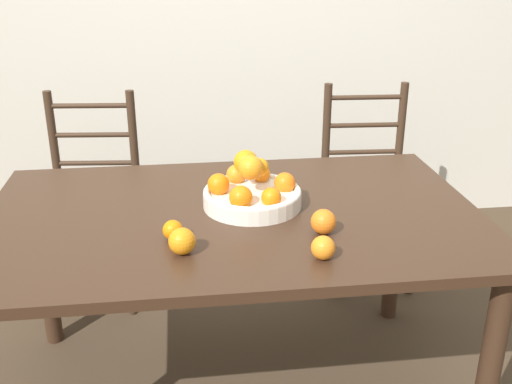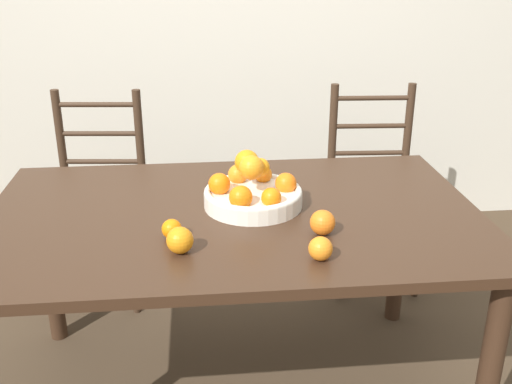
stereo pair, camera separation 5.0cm
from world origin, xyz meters
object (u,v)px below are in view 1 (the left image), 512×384
orange_loose_1 (173,230)px  chair_left (93,202)px  orange_loose_0 (323,248)px  orange_loose_2 (323,222)px  orange_loose_3 (182,241)px  fruit_bowl (252,191)px  chair_right (367,188)px

orange_loose_1 → chair_left: size_ratio=0.06×
orange_loose_0 → orange_loose_2: 0.17m
orange_loose_2 → orange_loose_3: (-0.44, -0.08, 0.00)m
orange_loose_0 → orange_loose_1: size_ratio=1.13×
fruit_bowl → orange_loose_0: bearing=-68.7°
orange_loose_1 → orange_loose_0: bearing=-22.8°
fruit_bowl → orange_loose_0: 0.43m
orange_loose_2 → chair_right: chair_right is taller
orange_loose_0 → chair_right: bearing=66.6°
orange_loose_2 → chair_right: (0.48, 1.03, -0.33)m
orange_loose_0 → orange_loose_1: 0.46m
orange_loose_0 → chair_left: 1.48m
fruit_bowl → orange_loose_1: 0.35m
orange_loose_1 → chair_right: chair_right is taller
orange_loose_3 → orange_loose_1: bearing=105.6°
orange_loose_2 → fruit_bowl: bearing=129.1°
fruit_bowl → chair_left: chair_left is taller
orange_loose_3 → chair_left: chair_left is taller
orange_loose_0 → chair_left: bearing=124.5°
orange_loose_0 → fruit_bowl: bearing=111.3°
orange_loose_2 → chair_left: (-0.86, 1.03, -0.33)m
orange_loose_0 → orange_loose_1: bearing=157.2°
orange_loose_1 → orange_loose_3: size_ratio=0.78×
chair_left → orange_loose_3: bearing=-63.7°
orange_loose_2 → orange_loose_3: same height
orange_loose_3 → chair_right: chair_right is taller
fruit_bowl → orange_loose_2: size_ratio=4.25×
orange_loose_0 → orange_loose_1: (-0.43, 0.18, -0.00)m
orange_loose_2 → orange_loose_1: bearing=177.8°
orange_loose_3 → orange_loose_0: bearing=-11.7°
chair_left → chair_right: (1.34, 0.00, 0.00)m
orange_loose_3 → fruit_bowl: bearing=52.8°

